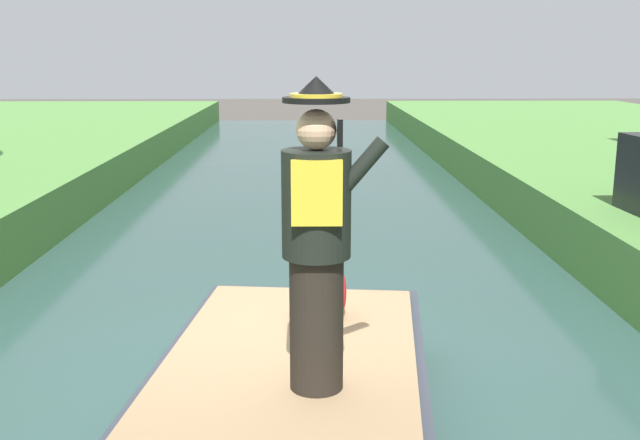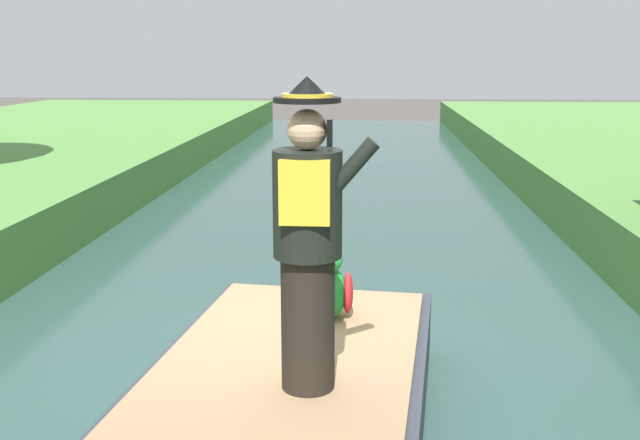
{
  "view_description": "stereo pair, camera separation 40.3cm",
  "coord_description": "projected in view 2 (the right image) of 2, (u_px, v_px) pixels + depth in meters",
  "views": [
    {
      "loc": [
        0.16,
        -5.36,
        2.68
      ],
      "look_at": [
        0.25,
        -0.63,
        1.61
      ],
      "focal_mm": 41.4,
      "sensor_mm": 36.0,
      "label": 1
    },
    {
      "loc": [
        0.57,
        -5.35,
        2.68
      ],
      "look_at": [
        0.25,
        -0.63,
        1.61
      ],
      "focal_mm": 41.4,
      "sensor_mm": 36.0,
      "label": 2
    }
  ],
  "objects": [
    {
      "name": "ground_plane",
      "position": [
        294.0,
        400.0,
        5.84
      ],
      "size": [
        80.0,
        80.0,
        0.0
      ],
      "primitive_type": "plane",
      "color": "#4C4742"
    },
    {
      "name": "canal_water",
      "position": [
        294.0,
        394.0,
        5.83
      ],
      "size": [
        6.62,
        48.0,
        0.1
      ],
      "primitive_type": "cube",
      "color": "#2D4C47",
      "rests_on": "ground"
    },
    {
      "name": "boat",
      "position": [
        274.0,
        432.0,
        4.55
      ],
      "size": [
        2.24,
        4.37,
        0.61
      ],
      "color": "#333842",
      "rests_on": "canal_water"
    },
    {
      "name": "person_pirate",
      "position": [
        308.0,
        239.0,
        4.26
      ],
      "size": [
        0.61,
        0.42,
        1.85
      ],
      "rotation": [
        0.0,
        0.0,
        -0.23
      ],
      "color": "black",
      "rests_on": "boat"
    },
    {
      "name": "parrot_plush",
      "position": [
        329.0,
        287.0,
        5.57
      ],
      "size": [
        0.36,
        0.34,
        0.57
      ],
      "color": "green",
      "rests_on": "boat"
    }
  ]
}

